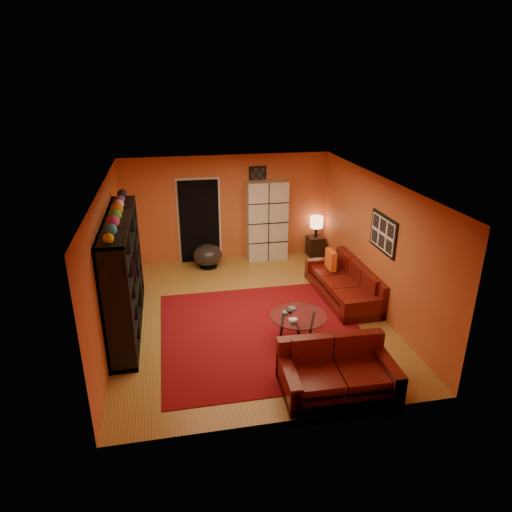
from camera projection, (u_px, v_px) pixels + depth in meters
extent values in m
plane|color=olive|center=(250.00, 314.00, 8.89)|extent=(6.00, 6.00, 0.00)
plane|color=white|center=(249.00, 183.00, 7.93)|extent=(6.00, 6.00, 0.00)
plane|color=#C3542A|center=(227.00, 208.00, 11.14)|extent=(6.00, 0.00, 6.00)
plane|color=#C3542A|center=(292.00, 338.00, 5.67)|extent=(6.00, 0.00, 6.00)
plane|color=#C3542A|center=(109.00, 262.00, 7.96)|extent=(0.00, 6.00, 6.00)
plane|color=#C3542A|center=(376.00, 243.00, 8.86)|extent=(0.00, 6.00, 6.00)
cube|color=#5F0A11|center=(262.00, 332.00, 8.27)|extent=(3.60, 3.60, 0.01)
cube|color=black|center=(199.00, 222.00, 11.08)|extent=(0.95, 0.10, 2.04)
cube|color=black|center=(383.00, 234.00, 8.47)|extent=(0.03, 1.00, 0.70)
cube|color=black|center=(258.00, 177.00, 10.98)|extent=(0.42, 0.03, 0.52)
cube|color=black|center=(124.00, 274.00, 8.09)|extent=(0.45, 3.00, 2.10)
imported|color=black|center=(127.00, 277.00, 8.09)|extent=(0.98, 0.13, 0.56)
cube|color=#4D0C0A|center=(343.00, 290.00, 9.53)|extent=(0.99, 2.28, 0.32)
cube|color=#4D0C0A|center=(360.00, 277.00, 9.50)|extent=(0.25, 2.26, 0.85)
cube|color=#4D0C0A|center=(365.00, 306.00, 8.53)|extent=(0.93, 0.21, 0.62)
cube|color=#4D0C0A|center=(325.00, 265.00, 10.41)|extent=(0.93, 0.21, 0.62)
cube|color=#4D0C0A|center=(355.00, 290.00, 8.83)|extent=(0.72, 0.63, 0.12)
cube|color=#4D0C0A|center=(342.00, 277.00, 9.40)|extent=(0.72, 0.63, 0.12)
cube|color=#4D0C0A|center=(331.00, 265.00, 9.97)|extent=(0.72, 0.63, 0.12)
cube|color=#4D0C0A|center=(337.00, 381.00, 6.71)|extent=(1.69, 1.05, 0.32)
cube|color=#4D0C0A|center=(330.00, 350.00, 6.98)|extent=(1.67, 0.24, 0.85)
cube|color=#4D0C0A|center=(386.00, 367.00, 6.76)|extent=(0.21, 1.00, 0.62)
cube|color=#4D0C0A|center=(289.00, 377.00, 6.54)|extent=(0.21, 1.00, 0.62)
cube|color=#4D0C0A|center=(361.00, 362.00, 6.60)|extent=(0.66, 0.80, 0.12)
cube|color=#4D0C0A|center=(318.00, 367.00, 6.51)|extent=(0.66, 0.80, 0.12)
cube|color=orange|center=(331.00, 260.00, 9.84)|extent=(0.12, 0.42, 0.42)
cylinder|color=silver|center=(298.00, 316.00, 7.84)|extent=(0.99, 0.99, 0.02)
cylinder|color=black|center=(312.00, 323.00, 8.07)|extent=(0.05, 0.05, 0.47)
cylinder|color=black|center=(282.00, 324.00, 8.07)|extent=(0.05, 0.05, 0.47)
cylinder|color=black|center=(300.00, 337.00, 7.65)|extent=(0.05, 0.05, 0.47)
cube|color=beige|center=(267.00, 221.00, 11.24)|extent=(0.99, 0.45, 1.98)
cylinder|color=black|center=(208.00, 266.00, 11.06)|extent=(0.44, 0.44, 0.03)
cylinder|color=black|center=(208.00, 263.00, 11.03)|extent=(0.06, 0.06, 0.15)
ellipsoid|color=#463E3D|center=(208.00, 255.00, 10.95)|extent=(0.70, 0.70, 0.52)
cube|color=black|center=(315.00, 246.00, 11.70)|extent=(0.42, 0.42, 0.50)
cylinder|color=black|center=(316.00, 232.00, 11.56)|extent=(0.08, 0.08, 0.26)
cylinder|color=#F9C488|center=(317.00, 222.00, 11.46)|extent=(0.32, 0.32, 0.28)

